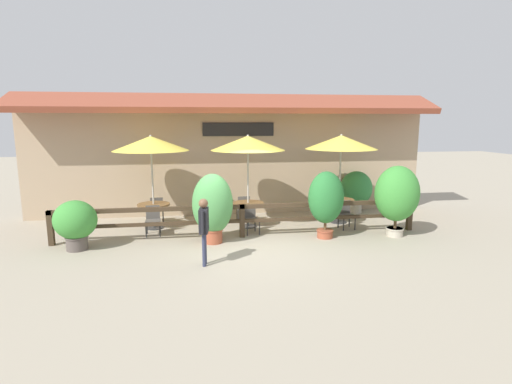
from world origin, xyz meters
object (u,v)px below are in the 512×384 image
(chair_far_streetside, at_px, (346,213))
(pedestrian, at_px, (204,223))
(chair_near_streetside, at_px, (153,219))
(chair_middle_wallside, at_px, (243,207))
(potted_plant_small_flowering, at_px, (397,195))
(chair_middle_streetside, at_px, (250,217))
(dining_table_middle, at_px, (248,207))
(dining_table_far, at_px, (339,204))
(chair_near_wallside, at_px, (157,208))
(patio_umbrella_far, at_px, (341,142))
(patio_umbrella_middle, at_px, (248,143))
(potted_plant_entrance_palm, at_px, (75,222))
(potted_plant_corner_fern, at_px, (213,206))
(chair_far_wallside, at_px, (331,204))
(potted_plant_broad_leaf, at_px, (356,189))
(patio_umbrella_near, at_px, (151,144))
(dining_table_near, at_px, (154,209))
(potted_plant_tall_tropical, at_px, (326,199))

(chair_far_streetside, distance_m, pedestrian, 5.15)
(chair_near_streetside, relative_size, chair_far_streetside, 1.00)
(chair_middle_wallside, distance_m, potted_plant_small_flowering, 4.83)
(chair_middle_streetside, height_order, chair_middle_wallside, same)
(dining_table_middle, relative_size, dining_table_far, 1.00)
(dining_table_far, relative_size, chair_far_streetside, 1.16)
(dining_table_middle, bearing_deg, chair_middle_wallside, 94.20)
(chair_near_streetside, distance_m, dining_table_far, 5.89)
(chair_far_streetside, bearing_deg, dining_table_middle, 162.55)
(chair_near_wallside, relative_size, patio_umbrella_far, 0.30)
(patio_umbrella_middle, distance_m, potted_plant_small_flowering, 4.61)
(dining_table_far, bearing_deg, chair_near_streetside, -174.60)
(potted_plant_entrance_palm, relative_size, potted_plant_corner_fern, 0.68)
(dining_table_middle, bearing_deg, patio_umbrella_far, 1.50)
(patio_umbrella_middle, height_order, chair_middle_wallside, patio_umbrella_middle)
(chair_far_wallside, distance_m, potted_plant_corner_fern, 4.79)
(dining_table_middle, relative_size, pedestrian, 0.63)
(chair_near_streetside, bearing_deg, chair_near_wallside, 87.99)
(chair_far_wallside, bearing_deg, chair_middle_wallside, 11.94)
(chair_middle_wallside, distance_m, potted_plant_broad_leaf, 4.24)
(dining_table_middle, distance_m, potted_plant_corner_fern, 1.96)
(chair_far_wallside, distance_m, pedestrian, 6.02)
(patio_umbrella_near, distance_m, dining_table_near, 2.00)
(dining_table_far, height_order, potted_plant_broad_leaf, potted_plant_broad_leaf)
(chair_near_streetside, distance_m, pedestrian, 3.16)
(potted_plant_small_flowering, xyz_separation_m, pedestrian, (-5.51, -1.58, -0.21))
(chair_middle_wallside, height_order, chair_far_wallside, same)
(patio_umbrella_far, distance_m, potted_plant_tall_tropical, 2.42)
(patio_umbrella_near, relative_size, chair_far_streetside, 3.38)
(potted_plant_corner_fern, bearing_deg, dining_table_middle, 52.56)
(chair_near_wallside, distance_m, patio_umbrella_far, 6.32)
(chair_middle_wallside, xyz_separation_m, potted_plant_tall_tropical, (2.06, -2.29, 0.65))
(dining_table_middle, height_order, chair_middle_wallside, chair_middle_wallside)
(dining_table_near, bearing_deg, potted_plant_small_flowering, -15.36)
(dining_table_middle, height_order, potted_plant_small_flowering, potted_plant_small_flowering)
(potted_plant_small_flowering, bearing_deg, chair_far_wallside, 113.77)
(potted_plant_tall_tropical, relative_size, potted_plant_small_flowering, 0.93)
(patio_umbrella_middle, bearing_deg, potted_plant_small_flowering, -22.28)
(chair_far_streetside, bearing_deg, chair_near_wallside, 159.31)
(potted_plant_tall_tropical, bearing_deg, patio_umbrella_near, 159.96)
(potted_plant_tall_tropical, bearing_deg, chair_near_wallside, 152.77)
(dining_table_far, height_order, potted_plant_corner_fern, potted_plant_corner_fern)
(patio_umbrella_far, relative_size, chair_far_wallside, 3.38)
(dining_table_far, bearing_deg, patio_umbrella_far, 180.00)
(patio_umbrella_near, xyz_separation_m, chair_far_streetside, (5.87, -0.89, -2.14))
(dining_table_middle, xyz_separation_m, dining_table_far, (3.00, 0.08, 0.00))
(chair_middle_streetside, bearing_deg, patio_umbrella_far, 3.64)
(dining_table_far, xyz_separation_m, potted_plant_tall_tropical, (-1.00, -1.62, 0.51))
(dining_table_middle, bearing_deg, chair_far_wallside, 15.04)
(patio_umbrella_far, xyz_separation_m, potted_plant_entrance_palm, (-7.68, -1.69, -1.88))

